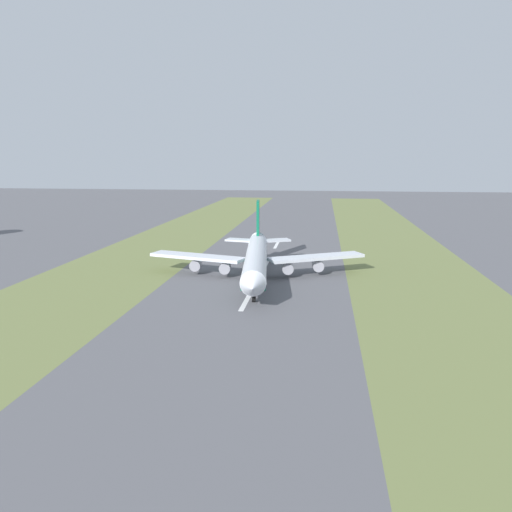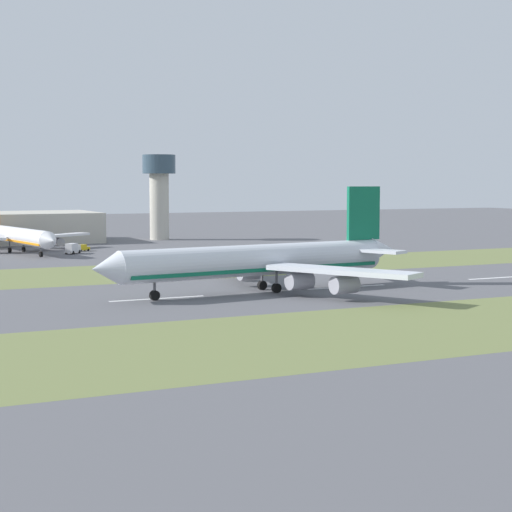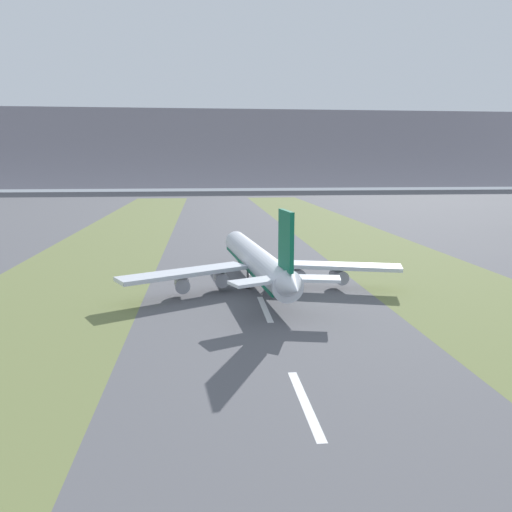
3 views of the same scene
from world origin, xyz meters
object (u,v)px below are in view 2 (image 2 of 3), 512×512
at_px(airplane_parked_apron, 17,236).
at_px(service_truck, 73,248).
at_px(airplane_main_jet, 264,261).
at_px(control_tower, 159,187).
at_px(apron_car, 82,248).

relative_size(airplane_parked_apron, service_truck, 9.06).
distance_m(airplane_main_jet, control_tower, 152.84).
bearing_deg(airplane_parked_apron, apron_car, -101.14).
xyz_separation_m(service_truck, apron_car, (8.31, -4.92, -0.66)).
xyz_separation_m(airplane_main_jet, airplane_parked_apron, (113.99, 26.98, -1.09)).
bearing_deg(control_tower, airplane_parked_apron, 121.90).
bearing_deg(airplane_main_jet, apron_car, 4.29).
bearing_deg(service_truck, airplane_main_jet, -172.63).
distance_m(airplane_main_jet, airplane_parked_apron, 117.14).
bearing_deg(service_truck, apron_car, -30.62).
height_order(airplane_main_jet, airplane_parked_apron, airplane_main_jet).
xyz_separation_m(control_tower, apron_car, (-39.04, 38.09, -18.02)).
height_order(control_tower, apron_car, control_tower).
relative_size(service_truck, apron_car, 1.27).
bearing_deg(apron_car, service_truck, 149.38).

